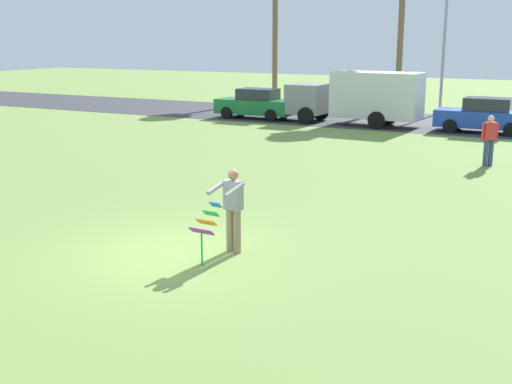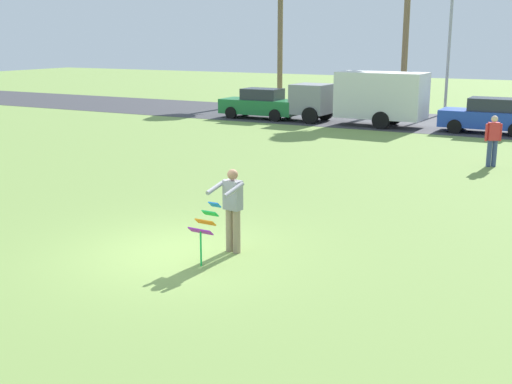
{
  "view_description": "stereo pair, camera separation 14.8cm",
  "coord_description": "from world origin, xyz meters",
  "px_view_note": "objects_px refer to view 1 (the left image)",
  "views": [
    {
      "loc": [
        7.17,
        -10.5,
        4.3
      ],
      "look_at": [
        0.99,
        1.58,
        1.05
      ],
      "focal_mm": 45.67,
      "sensor_mm": 36.0,
      "label": 1
    },
    {
      "loc": [
        7.31,
        -10.43,
        4.3
      ],
      "look_at": [
        0.99,
        1.58,
        1.05
      ],
      "focal_mm": 45.67,
      "sensor_mm": 36.0,
      "label": 2
    }
  ],
  "objects_px": {
    "parked_car_green": "(256,104)",
    "streetlight_pole": "(445,42)",
    "person_kite_flyer": "(233,207)",
    "person_walker_far": "(489,139)",
    "parked_car_blue": "(484,116)",
    "kite_held": "(206,225)",
    "parked_truck_grey_van": "(361,97)"
  },
  "relations": [
    {
      "from": "parked_truck_grey_van",
      "to": "parked_car_blue",
      "type": "relative_size",
      "value": 1.61
    },
    {
      "from": "parked_car_green",
      "to": "parked_car_blue",
      "type": "height_order",
      "value": "same"
    },
    {
      "from": "streetlight_pole",
      "to": "person_walker_far",
      "type": "xyz_separation_m",
      "value": [
        4.72,
        -15.1,
        -3.06
      ]
    },
    {
      "from": "person_kite_flyer",
      "to": "parked_truck_grey_van",
      "type": "relative_size",
      "value": 0.26
    },
    {
      "from": "parked_car_green",
      "to": "parked_truck_grey_van",
      "type": "height_order",
      "value": "parked_truck_grey_van"
    },
    {
      "from": "parked_car_blue",
      "to": "person_kite_flyer",
      "type": "bearing_deg",
      "value": -95.58
    },
    {
      "from": "person_kite_flyer",
      "to": "person_walker_far",
      "type": "distance_m",
      "value": 12.34
    },
    {
      "from": "person_walker_far",
      "to": "kite_held",
      "type": "bearing_deg",
      "value": -104.97
    },
    {
      "from": "kite_held",
      "to": "parked_truck_grey_van",
      "type": "relative_size",
      "value": 0.17
    },
    {
      "from": "parked_car_green",
      "to": "streetlight_pole",
      "type": "distance_m",
      "value": 11.32
    },
    {
      "from": "parked_car_blue",
      "to": "person_walker_far",
      "type": "xyz_separation_m",
      "value": [
        1.33,
        -8.11,
        0.16
      ]
    },
    {
      "from": "kite_held",
      "to": "streetlight_pole",
      "type": "xyz_separation_m",
      "value": [
        -1.31,
        27.83,
        3.21
      ]
    },
    {
      "from": "person_kite_flyer",
      "to": "kite_held",
      "type": "bearing_deg",
      "value": -98.08
    },
    {
      "from": "parked_truck_grey_van",
      "to": "parked_car_blue",
      "type": "height_order",
      "value": "parked_truck_grey_van"
    },
    {
      "from": "person_kite_flyer",
      "to": "streetlight_pole",
      "type": "distance_m",
      "value": 27.2
    },
    {
      "from": "person_kite_flyer",
      "to": "kite_held",
      "type": "distance_m",
      "value": 0.86
    },
    {
      "from": "kite_held",
      "to": "parked_truck_grey_van",
      "type": "xyz_separation_m",
      "value": [
        -3.8,
        20.84,
        0.62
      ]
    },
    {
      "from": "person_kite_flyer",
      "to": "parked_car_green",
      "type": "distance_m",
      "value": 22.24
    },
    {
      "from": "person_kite_flyer",
      "to": "parked_car_green",
      "type": "xyz_separation_m",
      "value": [
        -9.73,
        20.0,
        -0.18
      ]
    },
    {
      "from": "parked_truck_grey_van",
      "to": "streetlight_pole",
      "type": "relative_size",
      "value": 0.97
    },
    {
      "from": "person_kite_flyer",
      "to": "parked_truck_grey_van",
      "type": "height_order",
      "value": "parked_truck_grey_van"
    },
    {
      "from": "parked_car_blue",
      "to": "streetlight_pole",
      "type": "distance_m",
      "value": 8.41
    },
    {
      "from": "person_walker_far",
      "to": "streetlight_pole",
      "type": "bearing_deg",
      "value": 107.34
    },
    {
      "from": "parked_truck_grey_van",
      "to": "parked_car_green",
      "type": "bearing_deg",
      "value": -179.99
    },
    {
      "from": "parked_car_green",
      "to": "parked_truck_grey_van",
      "type": "bearing_deg",
      "value": 0.01
    },
    {
      "from": "parked_car_green",
      "to": "parked_truck_grey_van",
      "type": "relative_size",
      "value": 0.62
    },
    {
      "from": "parked_truck_grey_van",
      "to": "streetlight_pole",
      "type": "height_order",
      "value": "streetlight_pole"
    },
    {
      "from": "kite_held",
      "to": "parked_car_blue",
      "type": "relative_size",
      "value": 0.28
    },
    {
      "from": "parked_car_green",
      "to": "person_walker_far",
      "type": "distance_m",
      "value": 15.33
    },
    {
      "from": "person_kite_flyer",
      "to": "streetlight_pole",
      "type": "relative_size",
      "value": 0.25
    },
    {
      "from": "parked_truck_grey_van",
      "to": "streetlight_pole",
      "type": "distance_m",
      "value": 7.86
    },
    {
      "from": "parked_car_green",
      "to": "streetlight_pole",
      "type": "height_order",
      "value": "streetlight_pole"
    }
  ]
}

